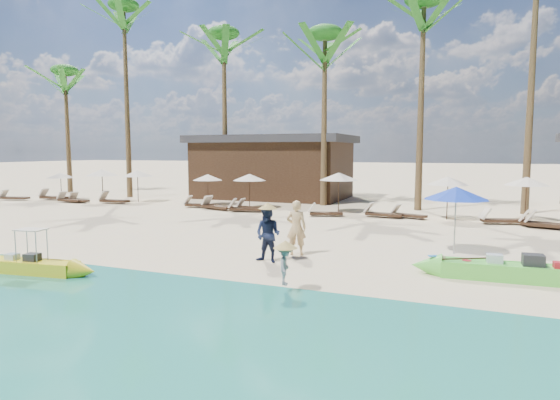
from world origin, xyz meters
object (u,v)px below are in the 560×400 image
at_px(green_canoe, 513,271).
at_px(tourist, 296,228).
at_px(yellow_canoe, 27,266).
at_px(blue_umbrella, 456,193).

bearing_deg(green_canoe, tourist, 170.41).
height_order(yellow_canoe, tourist, tourist).
relative_size(green_canoe, yellow_canoe, 1.20).
distance_m(tourist, blue_umbrella, 5.14).
xyz_separation_m(green_canoe, blue_umbrella, (-1.47, 2.73, 1.70)).
xyz_separation_m(green_canoe, tourist, (-6.07, 0.73, 0.62)).
xyz_separation_m(yellow_canoe, blue_umbrella, (10.53, 6.78, 1.74)).
bearing_deg(green_canoe, yellow_canoe, -164.10).
bearing_deg(yellow_canoe, tourist, 31.01).
bearing_deg(tourist, blue_umbrella, -169.30).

